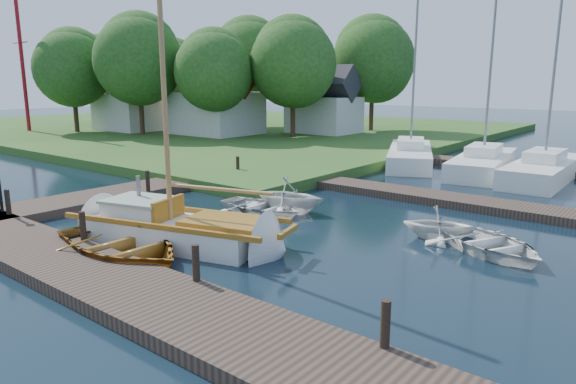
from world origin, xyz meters
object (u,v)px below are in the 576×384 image
Objects in this scene: mooring_post_4 at (148,181)px; tender_b at (289,193)px; marina_boat_0 at (410,154)px; radio_mast at (19,36)px; marina_boat_2 at (544,168)px; tree_3 at (293,63)px; sailboat at (182,232)px; house_b at (132,102)px; tree_4 at (250,60)px; tree_6 at (99,69)px; tender_c at (489,240)px; tender_a at (261,204)px; tree_5 at (173,72)px; dinghy at (120,241)px; mooring_post_5 at (238,165)px; marina_boat_1 at (483,161)px; mooring_post_2 at (196,263)px; tree_1 at (139,60)px; mooring_post_0 at (8,202)px; house_a at (216,102)px; house_c at (324,106)px; mooring_post_1 at (83,226)px; tree_0 at (73,68)px; tree_2 at (214,71)px; mooring_post_3 at (385,324)px; tender_d at (440,221)px.

tender_b is (5.61, 1.81, -0.01)m from mooring_post_4.
marina_boat_0 is 32.63m from radio_mast.
radio_mast is (-27.00, 8.00, 7.33)m from mooring_post_4.
tree_3 is (-18.09, 4.28, 5.23)m from marina_boat_2.
house_b is at bearing 131.79° from sailboat.
tree_4 is (-20.55, 24.99, 6.03)m from sailboat.
tender_c is at bearing -19.07° from tree_6.
tree_5 reaches higher than tender_a.
mooring_post_4 is 0.31× the size of tender_b.
dinghy is 0.76× the size of house_b.
marina_boat_1 reaches higher than mooring_post_5.
tender_a is (-3.53, 6.03, -0.37)m from mooring_post_2.
tree_1 is (-22.61, 10.24, 5.40)m from tender_b.
mooring_post_0 is 0.09× the size of tree_6.
tree_1 reaches higher than mooring_post_5.
marina_boat_0 is at bearing 0.97° from house_b.
radio_mast is (-14.00, -8.00, 5.06)m from house_a.
marina_boat_0 is 21.38m from tree_4.
marina_boat_2 reaches higher than tender_b.
mooring_post_2 is 0.15× the size of house_c.
mooring_post_5 is at bearing -22.53° from tree_1.
marina_boat_0 is (4.61, 19.43, -0.14)m from mooring_post_0.
house_c is 8.85m from tree_4.
mooring_post_1 is 0.08× the size of sailboat.
sailboat is 3.10× the size of tender_a.
tree_2 is at bearing 18.43° from tree_0.
tree_0 is at bearing 95.29° from marina_boat_2.
tree_1 is at bearing -135.34° from house_a.
tree_0 reaches higher than tree_5.
tender_c is at bearing -27.33° from tree_5.
house_a is at bearing 135.67° from mooring_post_2.
mooring_post_3 is at bearing -175.15° from marina_boat_2.
tender_a is 24.25m from house_c.
marina_boat_2 is 27.98m from tree_4.
house_c is 0.64× the size of tree_0.
tender_c is 0.54× the size of house_a.
marina_boat_2 is 19.98m from house_c.
tree_0 is 1.06× the size of tree_2.
sailboat is at bearing 162.42° from marina_boat_1.
dinghy is 0.70× the size of house_a.
mooring_post_2 is at bearing 178.36° from tender_c.
radio_mast reaches higher than mooring_post_3.
tree_1 is (-21.97, 11.02, 5.76)m from tender_a.
tender_c is (12.49, -3.29, -0.35)m from mooring_post_5.
marina_boat_0 reaches higher than tender_b.
tree_0 reaches higher than mooring_post_5.
tender_b is 5.37m from tender_d.
tender_a is 0.28× the size of marina_boat_1.
sailboat is 1.16× the size of tree_6.
tender_a is at bearing -39.80° from house_a.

